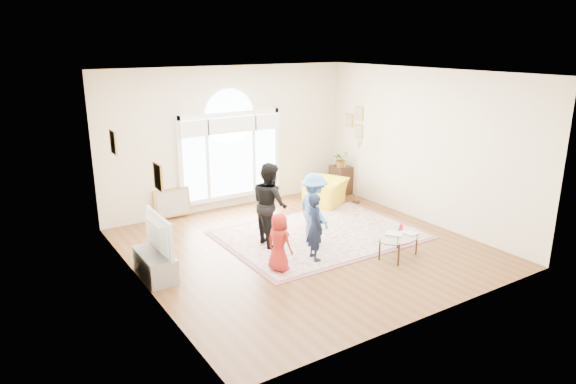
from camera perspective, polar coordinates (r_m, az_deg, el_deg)
ground at (r=9.68m, az=1.80°, el=-6.16°), size 6.00×6.00×0.00m
room_shell at (r=11.58m, az=-6.08°, el=5.68°), size 6.00×6.00×6.00m
area_rug at (r=10.27m, az=3.61°, el=-4.75°), size 3.60×2.60×0.02m
rug_border at (r=10.27m, az=3.61°, el=-4.78°), size 3.80×2.80×0.01m
tv_console at (r=8.73m, az=-14.55°, el=-7.83°), size 0.45×1.00×0.42m
television at (r=8.53m, az=-14.76°, el=-4.57°), size 0.17×1.12×0.64m
coffee_table at (r=9.32m, az=12.23°, el=-4.82°), size 1.17×0.92×0.54m
armchair at (r=12.03m, az=4.25°, el=-0.02°), size 1.24×1.20×0.62m
side_cabinet at (r=12.98m, az=5.87°, el=1.37°), size 0.40×0.50×0.70m
floor_lamp at (r=12.04m, az=7.78°, el=4.65°), size 0.29×0.29×1.51m
plant_pedestal at (r=12.88m, az=5.81°, el=1.24°), size 0.20×0.20×0.70m
potted_plant at (r=12.74m, az=5.89°, el=3.66°), size 0.40×0.36×0.42m
leaning_picture at (r=11.48m, az=-12.64°, el=-2.85°), size 0.80×0.14×0.62m
child_red at (r=8.54m, az=-0.99°, el=-5.59°), size 0.46×0.56×1.00m
child_navy at (r=8.94m, az=3.02°, el=-3.89°), size 0.36×0.48×1.20m
child_black at (r=9.56m, az=-2.03°, el=-1.31°), size 0.64×0.80×1.57m
child_pink at (r=9.67m, az=2.64°, el=-2.33°), size 0.38×0.72×1.18m
child_blue at (r=9.58m, az=2.91°, el=-1.91°), size 0.61×0.94×1.37m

